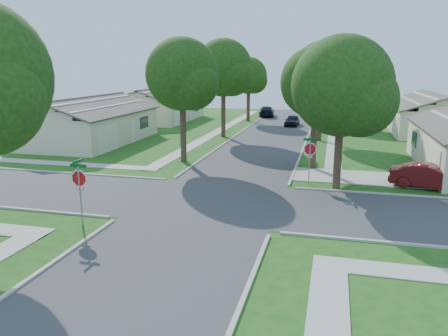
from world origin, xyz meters
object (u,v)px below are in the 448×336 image
tree_w_near (183,78)px  car_curb_east (292,120)px  tree_e_far (326,74)px  tree_w_mid (224,70)px  tree_e_mid (323,73)px  tree_w_far (249,77)px  stop_sign_sw (79,181)px  house_ne_far (431,118)px  stop_sign_ne (310,151)px  house_nw_far (160,109)px  car_driveway (429,177)px  house_nw_near (90,126)px  car_curb_west (267,111)px  tree_e_near (317,86)px  tree_ne_corner (343,91)px

tree_w_near → car_curb_east: size_ratio=2.38×
tree_e_far → tree_w_mid: size_ratio=0.91×
tree_e_mid → tree_w_far: size_ratio=1.15×
stop_sign_sw → house_ne_far: size_ratio=0.22×
stop_sign_ne → tree_w_mid: (-9.34, 16.31, 4.46)m
tree_e_far → tree_e_mid: bearing=-90.0°
tree_e_far → tree_w_near: tree_w_near is taller
tree_w_mid → house_nw_far: size_ratio=0.70×
tree_e_far → car_driveway: 29.76m
tree_w_far → stop_sign_sw: bearing=-90.1°
tree_e_far → tree_w_far: bearing=-180.0°
tree_e_mid → house_nw_near: size_ratio=0.68×
car_curb_east → stop_sign_ne: bearing=-80.2°
tree_w_mid → car_driveway: (16.14, -15.51, -5.78)m
car_driveway → tree_w_near: bearing=93.0°
car_driveway → stop_sign_sw: bearing=137.5°
house_ne_far → car_driveway: bearing=-100.8°
tree_w_mid → car_curb_east: (5.84, 9.87, -5.85)m
house_ne_far → house_nw_near: bearing=-156.4°
house_nw_near → house_nw_far: bearing=90.0°
stop_sign_sw → car_curb_west: 44.58m
stop_sign_ne → tree_w_far: size_ratio=0.37×
tree_e_near → stop_sign_sw: bearing=-124.6°
tree_e_near → house_ne_far: (11.24, 19.99, -4.13)m
tree_w_far → house_nw_far: 12.19m
tree_w_near → car_driveway: bearing=-12.3°
tree_w_far → house_ne_far: (20.64, -5.01, -3.99)m
stop_sign_sw → car_driveway: size_ratio=0.69×
stop_sign_ne → house_nw_near: size_ratio=0.22×
car_curb_east → house_nw_far: bearing=178.5°
tree_ne_corner → house_ne_far: size_ratio=0.64×
stop_sign_sw → house_ne_far: 39.55m
tree_e_far → tree_ne_corner: size_ratio=1.01×
tree_e_near → tree_e_mid: size_ratio=0.90×
car_driveway → car_curb_east: 27.39m
stop_sign_sw → tree_ne_corner: size_ratio=0.34×
stop_sign_ne → car_curb_east: bearing=97.6°
tree_ne_corner → car_driveway: tree_ne_corner is taller
tree_w_mid → car_driveway: size_ratio=2.21×
house_ne_far → stop_sign_sw: bearing=-121.6°
car_driveway → tree_e_mid: bearing=38.8°
tree_w_far → car_driveway: tree_w_far is taller
stop_sign_sw → car_curb_east: size_ratio=0.79×
house_nw_far → car_driveway: 38.19m
tree_e_near → house_ne_far: tree_e_near is taller
tree_e_far → tree_w_near: size_ratio=0.97×
house_nw_far → tree_w_mid: bearing=-44.1°
tree_w_mid → house_nw_near: bearing=-152.1°
car_curb_west → tree_w_far: bearing=68.6°
tree_e_far → car_driveway: bearing=-76.7°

